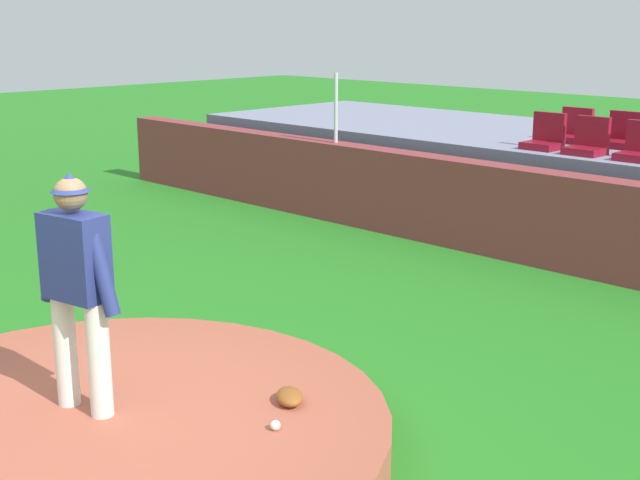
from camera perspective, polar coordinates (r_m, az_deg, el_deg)
ground_plane at (r=6.70m, az=-14.49°, el=-13.30°), size 60.00×60.00×0.00m
pitchers_mound at (r=6.64m, az=-14.56°, el=-12.29°), size 4.31×4.31×0.26m
pitcher at (r=6.38m, az=-15.75°, el=-2.31°), size 0.79×0.34×1.77m
baseball at (r=6.19m, az=-2.96°, el=-12.10°), size 0.07×0.07×0.07m
fielding_glove at (r=6.57m, az=-2.02°, el=-10.28°), size 0.36×0.33×0.11m
brick_barrier at (r=11.17m, az=15.73°, el=1.16°), size 17.96×0.40×1.20m
fence_post_left at (r=13.27m, az=1.06°, el=8.69°), size 0.06×0.06×1.06m
stadium_chair_0 at (r=12.55m, az=14.61°, el=6.54°), size 0.48×0.44×0.50m
stadium_chair_1 at (r=12.21m, az=17.25°, el=6.15°), size 0.48×0.44×0.50m
stadium_chair_2 at (r=11.89m, az=20.36°, el=5.69°), size 0.48×0.44×0.50m
stadium_chair_4 at (r=13.35m, az=16.36°, el=6.88°), size 0.48×0.44×0.50m
stadium_chair_5 at (r=13.02m, az=19.28°, el=6.47°), size 0.48×0.44×0.50m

